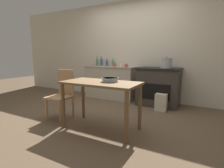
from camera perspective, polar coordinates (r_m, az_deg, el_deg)
name	(u,v)px	position (r m, az deg, el deg)	size (l,w,h in m)	color
ground_plane	(103,115)	(3.47, -3.11, -10.12)	(14.00, 14.00, 0.00)	brown
wall_back	(134,51)	(4.69, 7.17, 10.74)	(8.00, 0.07, 2.55)	beige
counter_cabinet	(111,82)	(4.73, -0.45, 0.58)	(1.39, 0.52, 0.86)	#B2A893
stove	(159,86)	(4.20, 14.97, -0.79)	(0.96, 0.64, 0.87)	#38332D
work_table	(101,89)	(2.71, -3.67, -1.71)	(1.20, 0.61, 0.75)	brown
chair	(62,93)	(3.35, -15.91, -2.86)	(0.41, 0.41, 0.90)	#A87F56
flour_sack	(161,102)	(3.81, 15.67, -5.81)	(0.23, 0.16, 0.36)	beige
stock_pot	(166,63)	(4.03, 17.32, 6.55)	(0.25, 0.25, 0.25)	#A8A8AD
mixing_bowl_large	(110,79)	(2.68, -0.69, 1.49)	(0.26, 0.26, 0.06)	#93A8B2
bottle_far_left	(97,62)	(5.09, -4.92, 7.22)	(0.06, 0.06, 0.27)	#517F5B
bottle_left	(101,62)	(4.96, -3.49, 7.12)	(0.07, 0.07, 0.25)	#3D5675
bottle_mid_left	(107,63)	(4.85, -1.66, 6.81)	(0.07, 0.07, 0.20)	#3D5675
bottle_center_left	(113,63)	(4.81, 0.33, 6.85)	(0.06, 0.06, 0.21)	#517F5B
cup_center	(115,65)	(4.49, 0.93, 6.22)	(0.07, 0.07, 0.09)	#B74C42
cup_center_right	(121,65)	(4.44, 3.09, 6.13)	(0.07, 0.07, 0.08)	silver
cup_mid_right	(126,66)	(4.29, 4.64, 6.01)	(0.07, 0.07, 0.09)	#B74C42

